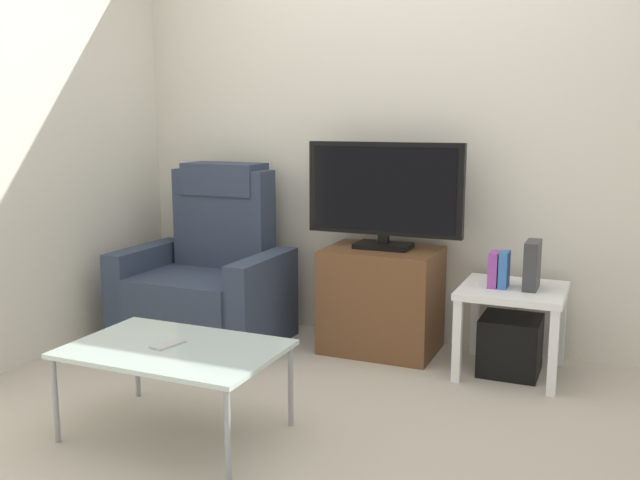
% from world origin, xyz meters
% --- Properties ---
extents(ground_plane, '(6.40, 6.40, 0.00)m').
position_xyz_m(ground_plane, '(0.00, 0.00, 0.00)').
color(ground_plane, '#B2A899').
extents(wall_back, '(6.40, 0.06, 2.60)m').
position_xyz_m(wall_back, '(0.00, 1.13, 1.30)').
color(wall_back, beige).
rests_on(wall_back, ground).
extents(wall_side, '(0.06, 4.48, 2.60)m').
position_xyz_m(wall_side, '(-1.88, 0.00, 1.30)').
color(wall_side, beige).
rests_on(wall_side, ground).
extents(tv_stand, '(0.65, 0.47, 0.61)m').
position_xyz_m(tv_stand, '(-0.10, 0.83, 0.31)').
color(tv_stand, brown).
rests_on(tv_stand, ground).
extents(television, '(0.92, 0.20, 0.61)m').
position_xyz_m(television, '(-0.10, 0.85, 0.94)').
color(television, black).
rests_on(television, tv_stand).
extents(recliner_armchair, '(0.98, 0.78, 1.08)m').
position_xyz_m(recliner_armchair, '(-1.18, 0.65, 0.37)').
color(recliner_armchair, '#2D384C').
rests_on(recliner_armchair, ground).
extents(side_table, '(0.54, 0.54, 0.47)m').
position_xyz_m(side_table, '(0.66, 0.75, 0.40)').
color(side_table, white).
rests_on(side_table, ground).
extents(subwoofer_box, '(0.31, 0.31, 0.31)m').
position_xyz_m(subwoofer_box, '(0.66, 0.75, 0.16)').
color(subwoofer_box, black).
rests_on(subwoofer_box, ground).
extents(book_leftmost, '(0.05, 0.13, 0.19)m').
position_xyz_m(book_leftmost, '(0.56, 0.73, 0.57)').
color(book_leftmost, purple).
rests_on(book_leftmost, side_table).
extents(book_middle, '(0.04, 0.12, 0.19)m').
position_xyz_m(book_middle, '(0.61, 0.73, 0.57)').
color(book_middle, '#3366B2').
rests_on(book_middle, side_table).
extents(game_console, '(0.07, 0.20, 0.25)m').
position_xyz_m(game_console, '(0.75, 0.76, 0.60)').
color(game_console, '#333338').
rests_on(game_console, side_table).
extents(coffee_table, '(0.90, 0.60, 0.40)m').
position_xyz_m(coffee_table, '(-0.56, -0.58, 0.37)').
color(coffee_table, '#B2C6C1').
rests_on(coffee_table, ground).
extents(cell_phone, '(0.10, 0.16, 0.01)m').
position_xyz_m(cell_phone, '(-0.60, -0.58, 0.40)').
color(cell_phone, '#B7B7BC').
rests_on(cell_phone, coffee_table).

